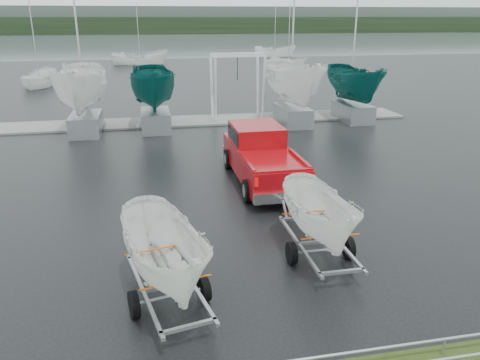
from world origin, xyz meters
TOP-DOWN VIEW (x-y plane):
  - ground_plane at (0.00, 0.00)m, footprint 120.00×120.00m
  - lake at (0.00, 100.00)m, footprint 300.00×300.00m
  - dock at (0.00, 13.00)m, footprint 30.00×3.00m
  - treeline at (0.00, 170.00)m, footprint 300.00×8.00m
  - far_hill at (0.00, 178.00)m, footprint 300.00×6.00m
  - pickup_truck at (2.98, 1.56)m, footprint 2.31×6.22m
  - trailer_hitched at (2.97, -5.07)m, footprint 1.78×3.60m
  - trailer_parked at (-1.14, -6.47)m, footprint 1.92×3.77m
  - boat_hoist at (4.27, 13.00)m, footprint 3.30×2.18m
  - keelboat_0 at (-4.71, 11.00)m, footprint 2.72×3.20m
  - keelboat_1 at (-0.87, 11.20)m, footprint 2.52×3.20m
  - keelboat_2 at (7.29, 11.00)m, footprint 2.76×3.20m
  - keelboat_3 at (11.30, 11.30)m, footprint 2.35×3.20m
  - mast_rack_2 at (4.00, -9.50)m, footprint 7.00×0.56m
  - moored_boat_0 at (-11.02, 31.45)m, footprint 2.64×2.69m
  - moored_boat_1 at (-1.83, 51.30)m, footprint 2.96×2.89m
  - moored_boat_2 at (16.77, 43.12)m, footprint 3.09×3.11m
  - moored_boat_3 at (20.14, 61.95)m, footprint 3.73×3.71m

SIDE VIEW (x-z plane):
  - lake at x=0.00m, z-range -0.01..-0.01m
  - ground_plane at x=0.00m, z-range 0.00..0.00m
  - moored_boat_1 at x=-1.83m, z-range -5.91..5.92m
  - moored_boat_3 at x=20.14m, z-range -5.77..5.78m
  - moored_boat_0 at x=-11.02m, z-range -5.55..5.56m
  - moored_boat_2 at x=16.77m, z-range -5.48..5.49m
  - dock at x=0.00m, z-range -0.01..0.11m
  - mast_rack_2 at x=4.00m, z-range 0.32..0.38m
  - pickup_truck at x=2.98m, z-range 0.04..2.11m
  - trailer_hitched at x=2.97m, z-range 0.20..4.58m
  - trailer_parked at x=-1.14m, z-range 0.21..4.89m
  - boat_hoist at x=4.27m, z-range 0.61..4.73m
  - treeline at x=0.00m, z-range 0.00..6.00m
  - keelboat_3 at x=11.30m, z-range -1.54..8.98m
  - keelboat_1 at x=-0.87m, z-range 0.11..7.91m
  - keelboat_0 at x=-4.71m, z-range -1.11..9.79m
  - keelboat_2 at x=7.29m, z-range -1.08..9.86m
  - far_hill at x=0.00m, z-range 0.00..10.00m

